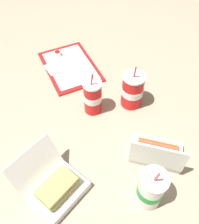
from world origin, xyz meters
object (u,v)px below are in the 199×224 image
object	(u,v)px
plastic_fork	(71,53)
clamshell_hotdog_left	(156,152)
soda_cup_corner	(151,189)
soda_cup_back	(93,97)
ketchup_cup	(58,53)
soda_cup_front	(132,90)
food_tray	(70,67)
clamshell_sandwich_center	(56,188)

from	to	relation	value
plastic_fork	clamshell_hotdog_left	distance (m)	0.77
soda_cup_corner	soda_cup_back	size ratio (longest dim) A/B	1.01
ketchup_cup	clamshell_hotdog_left	xyz separation A→B (m)	(0.80, -0.05, 0.01)
plastic_fork	soda_cup_front	xyz separation A→B (m)	(0.48, 0.01, 0.07)
food_tray	clamshell_sandwich_center	distance (m)	0.71
soda_cup_front	clamshell_hotdog_left	bearing A→B (deg)	-25.06
food_tray	plastic_fork	xyz separation A→B (m)	(-0.08, 0.07, 0.01)
ketchup_cup	food_tray	bearing A→B (deg)	0.64
soda_cup_corner	food_tray	bearing A→B (deg)	165.39
clamshell_hotdog_left	soda_cup_back	bearing A→B (deg)	-174.05
soda_cup_corner	soda_cup_back	world-z (taller)	soda_cup_corner
food_tray	clamshell_hotdog_left	world-z (taller)	clamshell_hotdog_left
plastic_fork	soda_cup_back	bearing A→B (deg)	8.30
soda_cup_back	soda_cup_front	distance (m)	0.19
plastic_fork	clamshell_hotdog_left	bearing A→B (deg)	20.78
ketchup_cup	plastic_fork	size ratio (longest dim) A/B	0.36
clamshell_hotdog_left	soda_cup_corner	xyz separation A→B (m)	(0.10, -0.15, 0.05)
clamshell_hotdog_left	soda_cup_back	distance (m)	0.37
ketchup_cup	soda_cup_corner	bearing A→B (deg)	-12.66
plastic_fork	soda_cup_front	bearing A→B (deg)	31.00
soda_cup_corner	soda_cup_back	xyz separation A→B (m)	(-0.46, 0.11, -0.00)
soda_cup_back	soda_cup_front	xyz separation A→B (m)	(0.08, 0.17, 0.00)
soda_cup_back	plastic_fork	bearing A→B (deg)	158.70
ketchup_cup	soda_cup_front	xyz separation A→B (m)	(0.52, 0.08, 0.06)
plastic_fork	soda_cup_back	world-z (taller)	soda_cup_back
ketchup_cup	clamshell_hotdog_left	size ratio (longest dim) A/B	0.16
food_tray	soda_cup_front	world-z (taller)	soda_cup_front
ketchup_cup	soda_cup_corner	world-z (taller)	soda_cup_corner
plastic_fork	clamshell_hotdog_left	size ratio (longest dim) A/B	0.44
clamshell_sandwich_center	soda_cup_back	distance (m)	0.43
food_tray	ketchup_cup	distance (m)	0.12
clamshell_hotdog_left	clamshell_sandwich_center	bearing A→B (deg)	-108.00
food_tray	plastic_fork	distance (m)	0.11
clamshell_sandwich_center	soda_cup_front	xyz separation A→B (m)	(-0.15, 0.53, 0.05)
clamshell_hotdog_left	soda_cup_corner	bearing A→B (deg)	-56.10
food_tray	ketchup_cup	size ratio (longest dim) A/B	10.56
food_tray	soda_cup_back	bearing A→B (deg)	-15.80
plastic_fork	clamshell_hotdog_left	xyz separation A→B (m)	(0.76, -0.12, 0.03)
clamshell_hotdog_left	ketchup_cup	bearing A→B (deg)	176.35
clamshell_sandwich_center	soda_cup_back	world-z (taller)	soda_cup_back
plastic_fork	soda_cup_front	distance (m)	0.49
food_tray	ketchup_cup	world-z (taller)	ketchup_cup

